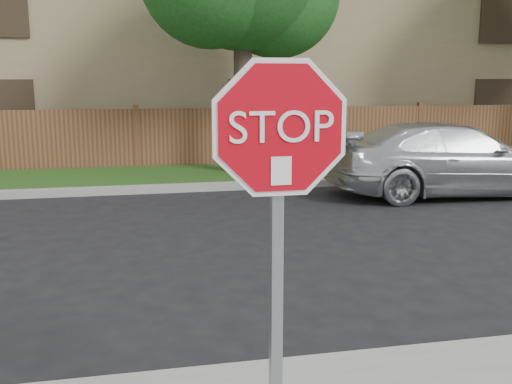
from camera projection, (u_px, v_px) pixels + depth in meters
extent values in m
plane|color=black|center=(168.00, 381.00, 4.83)|extent=(90.00, 90.00, 0.00)
cube|color=gray|center=(141.00, 189.00, 12.64)|extent=(70.00, 0.30, 0.15)
cube|color=#1E4714|center=(139.00, 177.00, 14.23)|extent=(70.00, 3.00, 0.12)
cube|color=#55311E|center=(137.00, 140.00, 15.62)|extent=(70.00, 0.12, 1.60)
cube|color=#8F8059|center=(132.00, 60.00, 20.58)|extent=(34.00, 8.00, 6.00)
cylinder|color=#382B21|center=(243.00, 96.00, 14.29)|extent=(0.44, 0.44, 3.92)
cube|color=gray|center=(276.00, 289.00, 3.33)|extent=(0.06, 0.06, 2.30)
cylinder|color=white|center=(280.00, 128.00, 3.09)|extent=(1.01, 0.02, 1.01)
cylinder|color=#B50613|center=(281.00, 128.00, 3.08)|extent=(0.93, 0.02, 0.93)
cube|color=white|center=(281.00, 171.00, 3.11)|extent=(0.11, 0.00, 0.15)
imported|color=silver|center=(452.00, 159.00, 12.32)|extent=(5.24, 2.35, 1.49)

